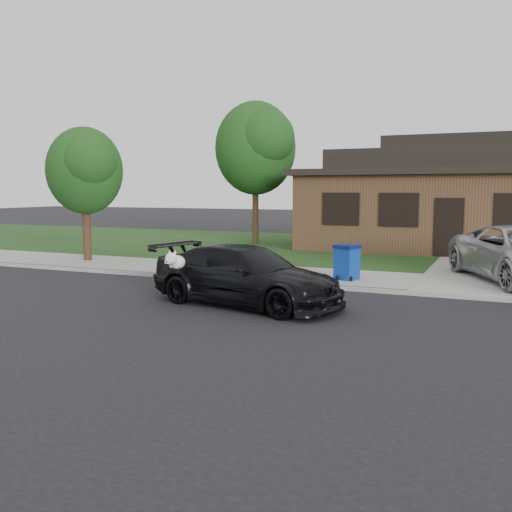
% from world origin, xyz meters
% --- Properties ---
extents(ground, '(120.00, 120.00, 0.00)m').
position_xyz_m(ground, '(0.00, 0.00, 0.00)').
color(ground, black).
rests_on(ground, ground).
extents(sidewalk, '(60.00, 3.00, 0.12)m').
position_xyz_m(sidewalk, '(0.00, 5.00, 0.06)').
color(sidewalk, gray).
rests_on(sidewalk, ground).
extents(curb, '(60.00, 0.12, 0.12)m').
position_xyz_m(curb, '(0.00, 3.50, 0.06)').
color(curb, gray).
rests_on(curb, ground).
extents(lawn, '(60.00, 13.00, 0.13)m').
position_xyz_m(lawn, '(0.00, 13.00, 0.07)').
color(lawn, '#193814').
rests_on(lawn, ground).
extents(driveway, '(4.50, 13.00, 0.14)m').
position_xyz_m(driveway, '(6.00, 10.00, 0.07)').
color(driveway, gray).
rests_on(driveway, ground).
extents(sedan, '(4.88, 2.79, 1.33)m').
position_xyz_m(sedan, '(0.61, 0.81, 0.67)').
color(sedan, black).
rests_on(sedan, ground).
extents(recycling_bin, '(0.73, 0.73, 0.96)m').
position_xyz_m(recycling_bin, '(1.93, 4.56, 0.60)').
color(recycling_bin, navy).
rests_on(recycling_bin, sidewalk).
extents(house, '(12.60, 8.60, 4.65)m').
position_xyz_m(house, '(4.00, 15.00, 2.13)').
color(house, '#422B1C').
rests_on(house, ground).
extents(tree_0, '(3.78, 3.60, 6.34)m').
position_xyz_m(tree_0, '(-4.34, 12.88, 4.48)').
color(tree_0, '#332114').
rests_on(tree_0, ground).
extents(tree_2, '(2.73, 2.60, 4.59)m').
position_xyz_m(tree_2, '(-7.38, 5.11, 3.27)').
color(tree_2, '#332114').
rests_on(tree_2, ground).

